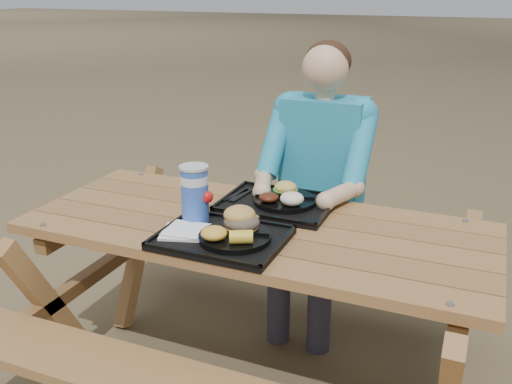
% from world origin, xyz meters
% --- Properties ---
extents(ground, '(60.00, 60.00, 0.00)m').
position_xyz_m(ground, '(0.00, 0.00, 0.00)').
color(ground, '#999999').
rests_on(ground, ground).
extents(picnic_table, '(1.80, 1.49, 0.75)m').
position_xyz_m(picnic_table, '(0.00, 0.00, 0.38)').
color(picnic_table, '#999999').
rests_on(picnic_table, ground).
extents(tray_near, '(0.45, 0.35, 0.02)m').
position_xyz_m(tray_near, '(-0.05, -0.20, 0.76)').
color(tray_near, black).
rests_on(tray_near, picnic_table).
extents(tray_far, '(0.45, 0.35, 0.02)m').
position_xyz_m(tray_far, '(0.01, 0.19, 0.76)').
color(tray_far, black).
rests_on(tray_far, picnic_table).
extents(plate_near, '(0.26, 0.26, 0.02)m').
position_xyz_m(plate_near, '(0.00, -0.21, 0.78)').
color(plate_near, black).
rests_on(plate_near, tray_near).
extents(plate_far, '(0.26, 0.26, 0.02)m').
position_xyz_m(plate_far, '(0.04, 0.20, 0.78)').
color(plate_far, black).
rests_on(plate_far, tray_far).
extents(napkin_stack, '(0.19, 0.19, 0.02)m').
position_xyz_m(napkin_stack, '(-0.19, -0.23, 0.78)').
color(napkin_stack, white).
rests_on(napkin_stack, tray_near).
extents(soda_cup, '(0.10, 0.10, 0.21)m').
position_xyz_m(soda_cup, '(-0.21, -0.11, 0.88)').
color(soda_cup, '#1744B3').
rests_on(soda_cup, tray_near).
extents(condiment_bbq, '(0.05, 0.05, 0.03)m').
position_xyz_m(condiment_bbq, '(-0.05, -0.08, 0.79)').
color(condiment_bbq, black).
rests_on(condiment_bbq, tray_near).
extents(condiment_mustard, '(0.06, 0.06, 0.03)m').
position_xyz_m(condiment_mustard, '(0.01, -0.06, 0.79)').
color(condiment_mustard, yellow).
rests_on(condiment_mustard, tray_near).
extents(sandwich, '(0.12, 0.12, 0.13)m').
position_xyz_m(sandwich, '(0.01, -0.15, 0.85)').
color(sandwich, gold).
rests_on(sandwich, plate_near).
extents(mac_cheese, '(0.09, 0.09, 0.05)m').
position_xyz_m(mac_cheese, '(-0.04, -0.27, 0.81)').
color(mac_cheese, yellow).
rests_on(mac_cheese, plate_near).
extents(corn_cob, '(0.11, 0.11, 0.05)m').
position_xyz_m(corn_cob, '(0.05, -0.26, 0.81)').
color(corn_cob, yellow).
rests_on(corn_cob, plate_near).
extents(cutlery_far, '(0.05, 0.17, 0.01)m').
position_xyz_m(cutlery_far, '(-0.16, 0.21, 0.77)').
color(cutlery_far, black).
rests_on(cutlery_far, tray_far).
extents(burger, '(0.10, 0.10, 0.09)m').
position_xyz_m(burger, '(0.03, 0.25, 0.83)').
color(burger, gold).
rests_on(burger, plate_far).
extents(baked_beans, '(0.08, 0.08, 0.04)m').
position_xyz_m(baked_beans, '(-0.00, 0.14, 0.81)').
color(baked_beans, '#4F1E0F').
rests_on(baked_beans, plate_far).
extents(potato_salad, '(0.10, 0.10, 0.05)m').
position_xyz_m(potato_salad, '(0.10, 0.14, 0.82)').
color(potato_salad, white).
rests_on(potato_salad, plate_far).
extents(diner, '(0.48, 0.84, 1.28)m').
position_xyz_m(diner, '(0.07, 0.64, 0.64)').
color(diner, '#1BBFBF').
rests_on(diner, ground).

